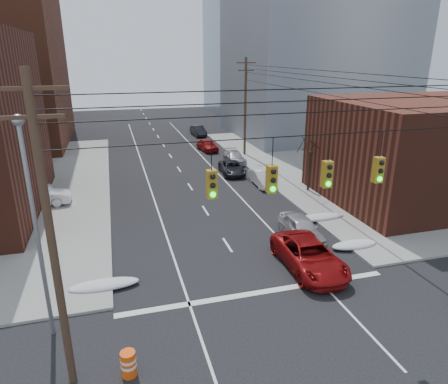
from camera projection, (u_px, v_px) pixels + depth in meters
sidewalk_ne at (418, 158)px, 45.51m from camera, size 40.00×40.00×0.15m
building_office at (315, 45)px, 55.62m from camera, size 22.00×20.00×25.00m
building_glass at (262, 56)px, 80.26m from camera, size 20.00×18.00×22.00m
building_storefront at (429, 151)px, 31.91m from camera, size 16.00×12.00×8.00m
utility_pole_left at (51, 237)px, 12.71m from camera, size 2.20×0.28×11.00m
utility_pole_far at (245, 105)px, 45.26m from camera, size 2.20×0.28×11.00m
traffic_signals at (300, 175)px, 14.43m from camera, size 17.00×0.42×2.02m
street_light at (34, 213)px, 15.26m from camera, size 0.44×0.44×9.32m
bare_tree at (309, 166)px, 33.94m from camera, size 2.09×2.20×4.93m
snow_nw at (104, 285)px, 20.27m from camera, size 3.50×1.08×0.42m
snow_ne at (354, 245)px, 24.52m from camera, size 3.00×1.08×0.42m
snow_east_far at (319, 217)px, 28.62m from camera, size 4.00×1.08×0.42m
red_pickup at (309, 256)px, 21.97m from camera, size 2.71×5.78×1.60m
parked_car_a at (301, 228)px, 25.54m from camera, size 1.83×4.45×1.51m
parked_car_b at (262, 178)px, 36.11m from camera, size 1.50×4.12×1.35m
parked_car_c at (232, 168)px, 39.53m from camera, size 2.42×4.68×1.26m
parked_car_d at (235, 157)px, 43.63m from camera, size 1.88×4.40×1.26m
parked_car_e at (207, 145)px, 49.04m from camera, size 2.24×4.44×1.45m
parked_car_f at (198, 131)px, 58.10m from camera, size 1.77×4.44×1.44m
lot_car_a at (39, 196)px, 30.85m from camera, size 4.55×1.62×1.50m
lot_car_b at (22, 188)px, 32.92m from camera, size 4.90×2.41×1.34m
construction_barrel at (129, 363)px, 14.69m from camera, size 0.68×0.68×1.02m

